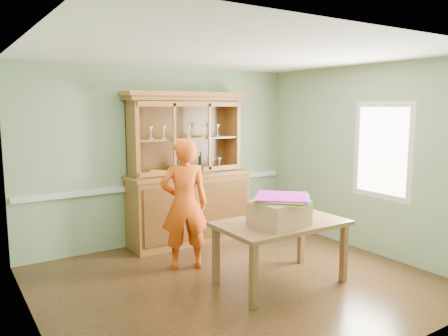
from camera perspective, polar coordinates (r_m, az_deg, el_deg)
floor at (r=5.48m, az=1.75°, el=-14.57°), size 4.50×4.50×0.00m
ceiling at (r=5.09m, az=1.88°, el=14.71°), size 4.50×4.50×0.00m
wall_back at (r=6.84m, az=-7.82°, el=1.62°), size 4.50×0.00×4.50m
wall_left at (r=4.27m, az=-23.85°, el=-2.90°), size 0.00×4.00×4.00m
wall_right at (r=6.65m, az=17.92°, el=1.12°), size 0.00×4.00×4.00m
wall_front at (r=3.69m, az=19.95°, el=-4.34°), size 4.50×0.00×4.50m
chair_rail at (r=6.88m, az=-7.66°, el=-2.13°), size 4.41×0.05×0.08m
framed_map at (r=4.53m, az=-24.36°, el=0.24°), size 0.03×0.60×0.46m
window_panel at (r=6.44m, az=19.93°, el=2.15°), size 0.03×0.96×1.36m
china_hutch at (r=6.81m, az=-4.69°, el=-2.93°), size 1.98×0.65×2.32m
dining_table at (r=5.27m, az=7.45°, el=-7.88°), size 1.52×0.92×0.76m
cardboard_box at (r=5.05m, az=7.25°, el=-5.88°), size 0.66×0.56×0.28m
kite_stack at (r=5.06m, az=7.58°, el=-3.92°), size 0.82×0.82×0.05m
person at (r=5.68m, az=-5.18°, el=-4.72°), size 0.73×0.60×1.71m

